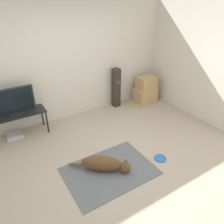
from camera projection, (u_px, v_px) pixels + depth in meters
ground_plane at (115, 166)px, 3.77m from camera, size 12.00×12.00×0.00m
wall_back at (63, 64)px, 4.72m from camera, size 8.00×0.06×2.55m
wall_right at (224, 70)px, 4.37m from camera, size 0.06×8.00×2.55m
area_rug at (109, 171)px, 3.66m from camera, size 1.46×1.04×0.01m
dog at (105, 164)px, 3.61m from camera, size 0.86×0.71×0.27m
frisbee at (160, 158)px, 3.93m from camera, size 0.21×0.21×0.03m
cardboard_box_lower at (145, 95)px, 5.93m from camera, size 0.56×0.41×0.39m
cardboard_box_upper at (147, 83)px, 5.76m from camera, size 0.49×0.35×0.31m
floor_speaker at (116, 88)px, 5.54m from camera, size 0.17×0.17×1.01m
tv_stand at (17, 117)px, 4.36m from camera, size 1.10×0.42×0.52m
tv at (14, 102)px, 4.20m from camera, size 0.78×0.20×0.55m
tennis_ball_by_boxes at (132, 107)px, 5.64m from camera, size 0.07×0.07×0.07m
tennis_ball_near_speaker at (136, 105)px, 5.75m from camera, size 0.07×0.07×0.07m
tennis_ball_loose_on_carpet at (138, 106)px, 5.69m from camera, size 0.07×0.07×0.07m
game_console at (14, 135)px, 4.51m from camera, size 0.30×0.27×0.08m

